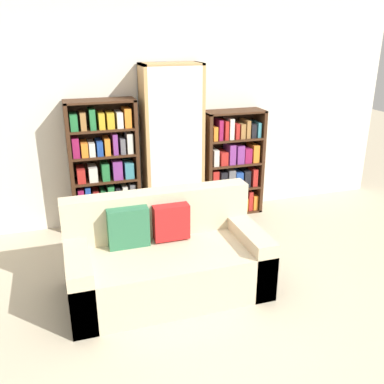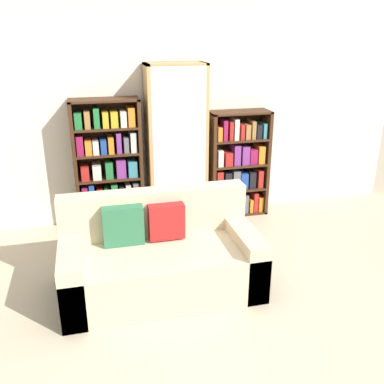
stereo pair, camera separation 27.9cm
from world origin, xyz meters
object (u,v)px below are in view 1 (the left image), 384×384
couch (166,260)px  display_cabinet (172,147)px  bookshelf_right (233,165)px  wine_bottle (230,219)px  bookshelf_left (105,169)px

couch → display_cabinet: display_cabinet is taller
bookshelf_right → wine_bottle: bookshelf_right is taller
bookshelf_left → wine_bottle: bookshelf_left is taller
bookshelf_left → bookshelf_right: bookshelf_left is taller
couch → bookshelf_right: bearing=49.4°
couch → bookshelf_left: (-0.33, 1.48, 0.44)m
bookshelf_left → wine_bottle: 1.57m
bookshelf_left → wine_bottle: bearing=-22.5°
bookshelf_right → display_cabinet: bearing=-178.8°
couch → bookshelf_right: bookshelf_right is taller
couch → bookshelf_left: size_ratio=1.14×
display_cabinet → bookshelf_right: bearing=1.2°
display_cabinet → wine_bottle: size_ratio=5.03×
display_cabinet → wine_bottle: (0.54, -0.54, -0.78)m
couch → wine_bottle: bearing=42.3°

